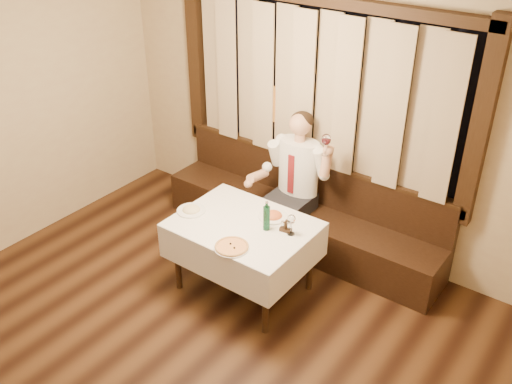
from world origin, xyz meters
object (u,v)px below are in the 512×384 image
Objects in this scene: pizza at (232,247)px; pasta_cream at (191,208)px; seated_man at (295,174)px; pasta_red at (273,214)px; banquette at (301,216)px; green_bottle at (267,218)px; cruet_caddy at (286,227)px; dining_table at (243,233)px.

pasta_cream is at bearing 160.57° from pizza.
seated_man is (-0.19, 1.30, 0.09)m from pizza.
pasta_cream is (-0.69, -0.38, -0.00)m from pasta_red.
banquette is 1.15m from green_bottle.
pasta_cream is at bearing -151.42° from pasta_red.
pasta_cream is 0.95× the size of green_bottle.
banquette is at bearing 103.07° from green_bottle.
banquette reaches higher than cruet_caddy.
cruet_caddy is (0.23, 0.49, 0.03)m from pizza.
dining_table is at bearing 13.10° from pasta_cream.
pizza is 1.31m from seated_man.
pasta_cream is at bearing -114.90° from seated_man.
banquette is 1.35m from pasta_cream.
cruet_caddy is 0.08× the size of seated_man.
seated_man reaches higher than pasta_red.
green_bottle is 0.20m from cruet_caddy.
cruet_caddy is (0.92, 0.25, 0.00)m from pasta_cream.
cruet_caddy is (0.23, -0.13, 0.00)m from pasta_red.
banquette is at bearing 104.01° from cruet_caddy.
pasta_red reaches higher than pizza.
dining_table is at bearing -171.02° from cruet_caddy.
pasta_red is 2.45× the size of cruet_caddy.
cruet_caddy is (0.39, -0.90, 0.49)m from banquette.
dining_table is 0.84× the size of seated_man.
green_bottle is (0.23, -0.97, 0.57)m from banquette.
dining_table is at bearing -87.54° from seated_man.
dining_table is 4.07× the size of pizza.
seated_man is at bearing 98.51° from pizza.
banquette is 11.37× the size of pasta_red.
banquette reaches higher than pizza.
cruet_caddy is at bearing -29.08° from pasta_red.
pizza is 0.44m from green_bottle.
green_bottle reaches higher than pizza.
pasta_red is (0.01, 0.62, 0.03)m from pizza.
pasta_cream is 0.95m from cruet_caddy.
dining_table is (0.00, -1.02, 0.34)m from banquette.
pasta_cream is 2.40× the size of cruet_caddy.
pasta_red is at bearing -78.29° from banquette.
pasta_red reaches higher than dining_table.
pizza is 0.62m from pasta_red.
dining_table is 0.56m from pasta_cream.
cruet_caddy is at bearing 24.77° from green_bottle.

